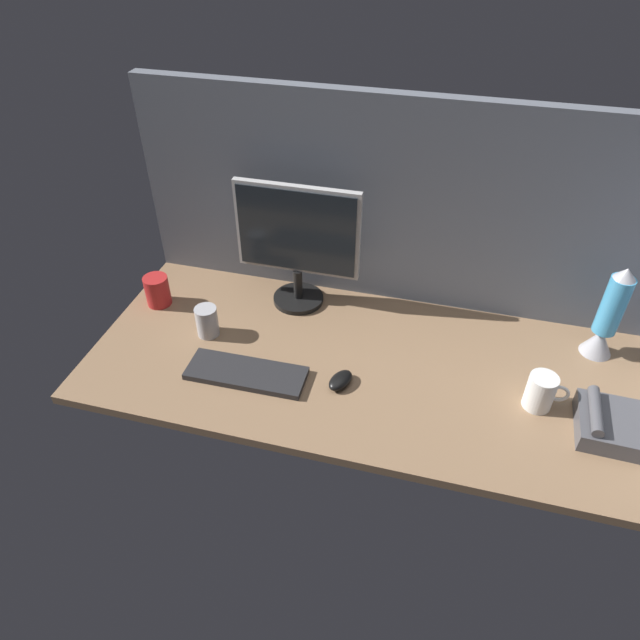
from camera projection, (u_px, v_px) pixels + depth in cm
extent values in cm
cube|color=#8C6B4C|center=(373.00, 364.00, 182.74)|extent=(180.00, 80.00, 3.00)
cube|color=#565B66|center=(401.00, 205.00, 187.33)|extent=(180.00, 5.00, 71.84)
cylinder|color=black|center=(298.00, 298.00, 206.01)|extent=(18.00, 18.00, 1.80)
cylinder|color=black|center=(298.00, 284.00, 201.97)|extent=(3.20, 3.20, 11.00)
cube|color=#B7B7B7|center=(297.00, 230.00, 189.25)|extent=(42.66, 2.40, 31.80)
cube|color=black|center=(296.00, 232.00, 188.20)|extent=(40.26, 0.60, 29.40)
cube|color=#262628|center=(246.00, 373.00, 175.94)|extent=(37.19, 13.56, 2.00)
ellipsoid|color=black|center=(341.00, 380.00, 172.57)|extent=(8.70, 10.98, 3.40)
cylinder|color=#B2B2B7|center=(207.00, 321.00, 188.86)|extent=(7.39, 7.39, 10.60)
cylinder|color=red|center=(157.00, 291.00, 201.91)|extent=(8.60, 8.60, 11.05)
cylinder|color=white|center=(540.00, 392.00, 163.47)|extent=(8.23, 8.23, 11.29)
torus|color=white|center=(559.00, 394.00, 162.14)|extent=(5.97, 1.00, 5.97)
cone|color=#A5A5AD|center=(599.00, 341.00, 182.28)|extent=(9.91, 9.91, 9.01)
cylinder|color=#3F99CC|center=(613.00, 306.00, 173.19)|extent=(7.21, 7.21, 19.83)
cone|color=#A5A5AD|center=(626.00, 274.00, 165.81)|extent=(6.49, 6.49, 3.61)
cube|color=#4C4C51|center=(609.00, 425.00, 157.57)|extent=(17.61, 19.54, 5.60)
cylinder|color=#4C4C51|center=(596.00, 411.00, 155.73)|extent=(3.75, 17.19, 3.20)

